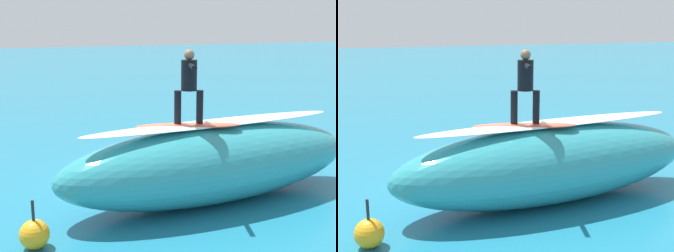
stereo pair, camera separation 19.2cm
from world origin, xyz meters
The scene contains 9 objects.
ground_plane centered at (0.00, 0.00, 0.00)m, with size 120.00×120.00×0.00m, color teal.
wave_crest centered at (-0.13, 1.73, 0.84)m, with size 7.03×2.02×1.68m, color teal.
wave_foam_lip centered at (-0.13, 1.73, 1.72)m, with size 5.97×0.71×0.08m, color white.
surfboard_riding centered at (0.54, 1.78, 1.73)m, with size 2.17×0.46×0.10m, color #E0563D.
surfer_riding centered at (0.54, 1.78, 2.65)m, with size 0.58×1.39×1.50m.
surfboard_paddling centered at (-0.08, -2.06, 0.04)m, with size 1.99×0.53×0.09m, color silver.
surfer_paddling centered at (-0.13, -1.94, 0.22)m, with size 0.82×1.65×0.31m.
buoy_marker centered at (3.78, 2.59, 0.26)m, with size 0.52×0.52×0.88m.
foam_patch_near centered at (-2.62, -0.16, 0.07)m, with size 0.84×0.56×0.14m, color white.
Camera 2 is at (4.18, 10.29, 3.83)m, focal length 49.49 mm.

